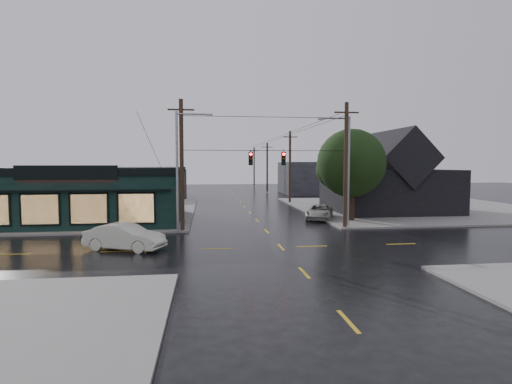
{
  "coord_description": "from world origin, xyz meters",
  "views": [
    {
      "loc": [
        -4.67,
        -24.47,
        5.23
      ],
      "look_at": [
        -0.86,
        5.86,
        3.1
      ],
      "focal_mm": 28.0,
      "sensor_mm": 36.0,
      "label": 1
    }
  ],
  "objects": [
    {
      "name": "streetlight_ne",
      "position": [
        7.0,
        7.2,
        0.0
      ],
      "size": [
        5.4,
        0.3,
        9.15
      ],
      "primitive_type": null,
      "color": "gray",
      "rests_on": "ground"
    },
    {
      "name": "sidewalk_nw",
      "position": [
        -20.0,
        20.0,
        0.07
      ],
      "size": [
        28.0,
        28.0,
        0.15
      ],
      "primitive_type": "cube",
      "color": "gray",
      "rests_on": "ground"
    },
    {
      "name": "streetlight_nw",
      "position": [
        -6.8,
        5.8,
        0.0
      ],
      "size": [
        5.4,
        0.3,
        9.15
      ],
      "primitive_type": null,
      "color": "gray",
      "rests_on": "ground"
    },
    {
      "name": "span_signal_assembly",
      "position": [
        0.1,
        6.5,
        5.7
      ],
      "size": [
        13.0,
        0.48,
        1.23
      ],
      "color": "black",
      "rests_on": "ground"
    },
    {
      "name": "sedan_cream",
      "position": [
        -9.63,
        0.43,
        0.81
      ],
      "size": [
        5.19,
        3.41,
        1.62
      ],
      "primitive_type": "imported",
      "rotation": [
        0.0,
        0.0,
        1.19
      ],
      "color": "beige",
      "rests_on": "ground"
    },
    {
      "name": "suv_silver",
      "position": [
        6.0,
        12.12,
        0.69
      ],
      "size": [
        3.92,
        5.48,
        1.39
      ],
      "primitive_type": "imported",
      "rotation": [
        0.0,
        0.0,
        -0.36
      ],
      "color": "#A7A59A",
      "rests_on": "ground"
    },
    {
      "name": "bg_building_east",
      "position": [
        16.0,
        45.0,
        2.8
      ],
      "size": [
        14.0,
        12.0,
        5.6
      ],
      "primitive_type": "cube",
      "color": "#242428",
      "rests_on": "ground"
    },
    {
      "name": "utility_pole_far_c",
      "position": [
        6.5,
        68.0,
        0.0
      ],
      "size": [
        2.0,
        0.32,
        9.15
      ],
      "primitive_type": null,
      "color": "#301D15",
      "rests_on": "ground"
    },
    {
      "name": "utility_pole_nw",
      "position": [
        -6.5,
        6.5,
        0.0
      ],
      "size": [
        2.0,
        0.32,
        10.15
      ],
      "primitive_type": null,
      "color": "#301D15",
      "rests_on": "ground"
    },
    {
      "name": "corner_tree",
      "position": [
        8.42,
        10.38,
        5.3
      ],
      "size": [
        6.21,
        6.21,
        8.28
      ],
      "color": "black",
      "rests_on": "ground"
    },
    {
      "name": "utility_pole_far_b",
      "position": [
        6.5,
        48.0,
        0.0
      ],
      "size": [
        2.0,
        0.32,
        9.15
      ],
      "primitive_type": null,
      "color": "#301D15",
      "rests_on": "ground"
    },
    {
      "name": "ground_plane",
      "position": [
        0.0,
        0.0,
        0.0
      ],
      "size": [
        160.0,
        160.0,
        0.0
      ],
      "primitive_type": "plane",
      "color": "black"
    },
    {
      "name": "ne_building",
      "position": [
        15.0,
        17.0,
        4.47
      ],
      "size": [
        12.6,
        11.6,
        8.75
      ],
      "color": "black",
      "rests_on": "ground"
    },
    {
      "name": "utility_pole_ne",
      "position": [
        6.5,
        6.5,
        0.0
      ],
      "size": [
        2.0,
        0.32,
        10.15
      ],
      "primitive_type": null,
      "color": "#301D15",
      "rests_on": "ground"
    },
    {
      "name": "sidewalk_ne",
      "position": [
        20.0,
        20.0,
        0.07
      ],
      "size": [
        28.0,
        28.0,
        0.15
      ],
      "primitive_type": "cube",
      "color": "gray",
      "rests_on": "ground"
    },
    {
      "name": "utility_pole_far_a",
      "position": [
        6.5,
        28.0,
        0.0
      ],
      "size": [
        2.0,
        0.32,
        9.65
      ],
      "primitive_type": null,
      "color": "#301D15",
      "rests_on": "ground"
    },
    {
      "name": "bg_building_west",
      "position": [
        -14.0,
        40.0,
        2.2
      ],
      "size": [
        12.0,
        10.0,
        4.4
      ],
      "primitive_type": "cube",
      "color": "#322A24",
      "rests_on": "ground"
    },
    {
      "name": "pizza_shop",
      "position": [
        -15.0,
        12.94,
        2.56
      ],
      "size": [
        16.3,
        12.34,
        4.9
      ],
      "color": "black",
      "rests_on": "ground"
    }
  ]
}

